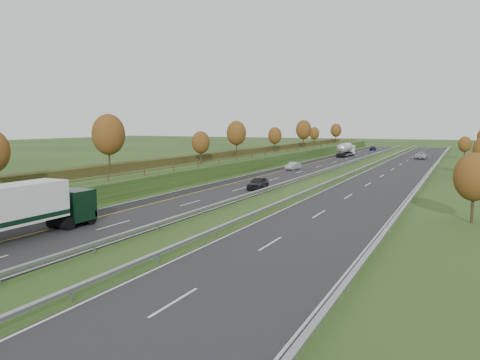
% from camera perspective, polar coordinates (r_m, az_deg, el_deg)
% --- Properties ---
extents(ground, '(400.00, 400.00, 0.00)m').
position_cam_1_polar(ground, '(76.61, 11.09, 0.44)').
color(ground, '#264117').
rests_on(ground, ground).
extents(near_carriageway, '(10.50, 200.00, 0.04)m').
position_cam_1_polar(near_carriageway, '(83.68, 6.67, 1.07)').
color(near_carriageway, '#242426').
rests_on(near_carriageway, ground).
extents(far_carriageway, '(10.50, 200.00, 0.04)m').
position_cam_1_polar(far_carriageway, '(79.85, 17.92, 0.51)').
color(far_carriageway, '#242426').
rests_on(far_carriageway, ground).
extents(hard_shoulder, '(3.00, 200.00, 0.04)m').
position_cam_1_polar(hard_shoulder, '(84.97, 4.28, 1.19)').
color(hard_shoulder, black).
rests_on(hard_shoulder, ground).
extents(lane_markings, '(26.75, 200.00, 0.01)m').
position_cam_1_polar(lane_markings, '(81.70, 10.88, 0.87)').
color(lane_markings, silver).
rests_on(lane_markings, near_carriageway).
extents(embankment_left, '(12.00, 200.00, 2.00)m').
position_cam_1_polar(embankment_left, '(88.68, -1.29, 2.07)').
color(embankment_left, '#264117').
rests_on(embankment_left, ground).
extents(hedge_left, '(2.20, 180.00, 1.10)m').
position_cam_1_polar(hedge_left, '(89.49, -2.43, 3.11)').
color(hedge_left, '#343817').
rests_on(hedge_left, embankment_left).
extents(fence_left, '(0.12, 189.06, 1.20)m').
position_cam_1_polar(fence_left, '(86.23, 1.25, 3.09)').
color(fence_left, '#422B19').
rests_on(fence_left, embankment_left).
extents(median_barrier_near, '(0.32, 200.00, 0.71)m').
position_cam_1_polar(median_barrier_near, '(81.94, 10.44, 1.30)').
color(median_barrier_near, gray).
rests_on(median_barrier_near, ground).
extents(median_barrier_far, '(0.32, 200.00, 0.71)m').
position_cam_1_polar(median_barrier_far, '(80.75, 13.93, 1.13)').
color(median_barrier_far, gray).
rests_on(median_barrier_far, ground).
extents(outer_barrier_far, '(0.32, 200.00, 0.71)m').
position_cam_1_polar(outer_barrier_far, '(79.22, 22.09, 0.72)').
color(outer_barrier_far, gray).
rests_on(outer_barrier_far, ground).
extents(trees_left, '(6.64, 164.30, 7.66)m').
position_cam_1_polar(trees_left, '(85.24, -2.12, 5.49)').
color(trees_left, '#2D2116').
rests_on(trees_left, embankment_left).
extents(trees_far, '(8.45, 118.60, 7.12)m').
position_cam_1_polar(trees_far, '(108.00, 27.20, 3.90)').
color(trees_far, '#2D2116').
rests_on(trees_far, ground).
extents(road_tanker, '(2.40, 11.22, 3.46)m').
position_cam_1_polar(road_tanker, '(124.24, 12.79, 3.67)').
color(road_tanker, silver).
rests_on(road_tanker, near_carriageway).
extents(car_dark_near, '(2.34, 4.83, 1.59)m').
position_cam_1_polar(car_dark_near, '(60.14, 2.21, -0.36)').
color(car_dark_near, black).
rests_on(car_dark_near, near_carriageway).
extents(car_silver_mid, '(1.94, 4.34, 1.38)m').
position_cam_1_polar(car_silver_mid, '(86.32, 6.49, 1.72)').
color(car_silver_mid, '#9C9BA0').
rests_on(car_silver_mid, near_carriageway).
extents(car_small_far, '(2.24, 4.61, 1.29)m').
position_cam_1_polar(car_small_far, '(154.85, 15.89, 3.73)').
color(car_small_far, '#14123A').
rests_on(car_small_far, near_carriageway).
extents(car_oncoming, '(2.65, 5.55, 1.53)m').
position_cam_1_polar(car_oncoming, '(120.54, 21.19, 2.78)').
color(car_oncoming, silver).
rests_on(car_oncoming, far_carriageway).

